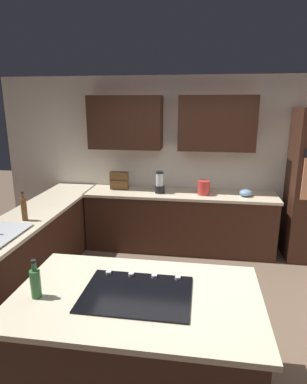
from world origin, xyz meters
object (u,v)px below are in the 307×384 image
object	(u,v)px
dish_soap_bottle	(24,209)
mixing_bowl	(246,193)
cooktop	(137,293)
kettle	(204,188)
spice_rack	(119,181)
oil_bottle	(36,282)
blender	(160,184)

from	to	relation	value
dish_soap_bottle	mixing_bowl	bearing A→B (deg)	-151.68
cooktop	kettle	bearing A→B (deg)	-99.52
spice_rack	kettle	world-z (taller)	spice_rack
mixing_bowl	kettle	distance (m)	0.60
mixing_bowl	kettle	xyz separation A→B (m)	(0.60, 0.00, 0.05)
spice_rack	oil_bottle	xyz separation A→B (m)	(-0.17, 2.97, -0.03)
mixing_bowl	kettle	bearing A→B (deg)	0.00
blender	kettle	bearing A→B (deg)	180.00
kettle	dish_soap_bottle	size ratio (longest dim) A/B	0.61
cooktop	dish_soap_bottle	size ratio (longest dim) A/B	2.24
kettle	dish_soap_bottle	world-z (taller)	dish_soap_bottle
mixing_bowl	oil_bottle	distance (m)	3.33
dish_soap_bottle	oil_bottle	xyz separation A→B (m)	(-0.89, 1.43, -0.03)
cooktop	kettle	distance (m)	2.74
dish_soap_bottle	oil_bottle	distance (m)	1.68
blender	mixing_bowl	world-z (taller)	blender
cooktop	mixing_bowl	bearing A→B (deg)	-111.28
spice_rack	kettle	bearing A→B (deg)	174.40
blender	kettle	distance (m)	0.65
blender	mixing_bowl	distance (m)	1.25
blender	mixing_bowl	bearing A→B (deg)	180.00
cooktop	spice_rack	bearing A→B (deg)	-73.36
spice_rack	mixing_bowl	bearing A→B (deg)	176.16
kettle	oil_bottle	world-z (taller)	oil_bottle
blender	spice_rack	xyz separation A→B (m)	(0.65, -0.13, -0.00)
cooktop	blender	xyz separation A→B (m)	(0.20, -2.71, 0.13)
dish_soap_bottle	kettle	bearing A→B (deg)	-145.05
spice_rack	dish_soap_bottle	distance (m)	1.70
mixing_bowl	oil_bottle	size ratio (longest dim) A/B	0.65
dish_soap_bottle	cooktop	bearing A→B (deg)	140.46
spice_rack	oil_bottle	distance (m)	2.97
blender	dish_soap_bottle	size ratio (longest dim) A/B	0.96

